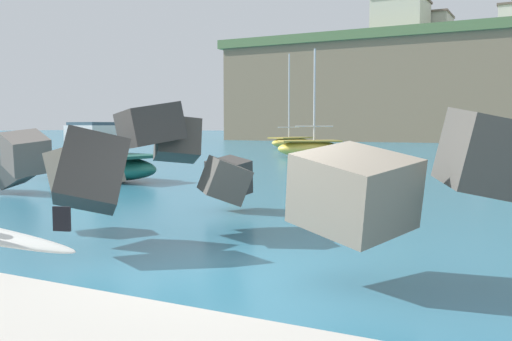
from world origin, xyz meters
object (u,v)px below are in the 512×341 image
boat_near_left (98,161)px  boat_mid_right (482,141)px  station_building_annex (401,20)px  boat_mid_left (309,148)px  mooring_buoy_inner (235,176)px  boat_far_centre (291,142)px  station_building_west (432,30)px

boat_near_left → boat_mid_right: bearing=73.9°
boat_mid_right → station_building_annex: bearing=114.6°
boat_near_left → boat_mid_right: size_ratio=1.29×
boat_mid_left → mooring_buoy_inner: boat_mid_left is taller
boat_near_left → boat_far_centre: size_ratio=0.70×
boat_mid_left → station_building_annex: (-5.70, 47.46, 16.21)m
station_building_west → station_building_annex: station_building_annex is taller
boat_mid_left → station_building_annex: size_ratio=0.85×
boat_near_left → station_building_west: size_ratio=0.83×
boat_far_centre → station_building_annex: bearing=88.1°
boat_mid_right → station_building_annex: size_ratio=0.56×
boat_mid_left → boat_far_centre: size_ratio=0.83×
boat_far_centre → station_building_west: size_ratio=1.18×
boat_mid_right → boat_far_centre: bearing=-167.5°
boat_mid_right → boat_near_left: bearing=-106.1°
station_building_west → station_building_annex: bearing=-111.4°
boat_near_left → station_building_west: station_building_west is taller
boat_mid_right → station_building_west: 43.60m
boat_mid_right → station_building_annex: (-14.42, 31.53, 16.09)m
boat_near_left → boat_mid_left: boat_mid_left is taller
boat_mid_left → boat_mid_right: 18.16m
boat_mid_left → station_building_annex: station_building_annex is taller
station_building_west → station_building_annex: size_ratio=0.88×
boat_mid_left → boat_far_centre: 14.22m
boat_far_centre → station_building_annex: 38.59m
boat_mid_left → station_building_west: 57.27m
boat_mid_right → mooring_buoy_inner: bearing=-98.5°
boat_near_left → station_building_annex: station_building_annex is taller
boat_near_left → boat_mid_right: 35.29m
boat_near_left → mooring_buoy_inner: 5.19m
boat_mid_left → mooring_buoy_inner: bearing=-76.7°
boat_far_centre → station_building_annex: size_ratio=1.03×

